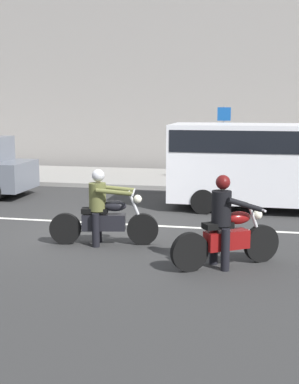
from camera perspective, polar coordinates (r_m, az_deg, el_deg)
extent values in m
plane|color=#2D2D2D|center=(11.72, -6.29, -4.36)|extent=(80.00, 80.00, 0.00)
cube|color=gray|center=(19.32, 1.13, 1.50)|extent=(40.00, 4.40, 0.14)
cube|color=gray|center=(22.62, 2.87, 16.27)|extent=(40.00, 1.40, 10.83)
cube|color=silver|center=(12.44, -3.33, -3.46)|extent=(18.00, 0.14, 0.01)
cylinder|color=black|center=(9.70, 11.98, -5.46)|extent=(0.62, 0.48, 0.67)
cylinder|color=black|center=(8.99, 4.36, -6.48)|extent=(0.62, 0.48, 0.67)
cylinder|color=silver|center=(9.55, 11.45, -3.59)|extent=(0.31, 0.24, 0.74)
cube|color=maroon|center=(9.29, 8.34, -5.13)|extent=(0.81, 0.67, 0.32)
ellipsoid|color=maroon|center=(9.31, 9.56, -2.77)|extent=(0.53, 0.47, 0.22)
cube|color=black|center=(9.13, 7.40, -3.60)|extent=(0.56, 0.49, 0.10)
cylinder|color=silver|center=(9.45, 11.22, -1.63)|extent=(0.43, 0.60, 0.04)
sphere|color=silver|center=(9.52, 11.59, -2.42)|extent=(0.17, 0.17, 0.17)
cylinder|color=silver|center=(9.31, 6.22, -5.81)|extent=(0.62, 0.45, 0.07)
cylinder|color=black|center=(9.08, 8.20, -6.21)|extent=(0.21, 0.21, 0.73)
cylinder|color=black|center=(9.41, 6.96, -5.60)|extent=(0.21, 0.21, 0.73)
cylinder|color=black|center=(9.10, 7.77, -1.74)|extent=(0.47, 0.47, 0.60)
cylinder|color=black|center=(9.07, 10.27, -1.39)|extent=(0.62, 0.46, 0.30)
cylinder|color=black|center=(9.43, 8.84, -0.91)|extent=(0.62, 0.46, 0.30)
sphere|color=tan|center=(9.03, 7.95, 0.87)|extent=(0.20, 0.20, 0.20)
sphere|color=#510F0F|center=(9.03, 7.95, 1.05)|extent=(0.25, 0.25, 0.25)
cylinder|color=black|center=(10.61, -0.74, -4.03)|extent=(0.64, 0.23, 0.63)
cylinder|color=black|center=(10.78, -9.08, -3.93)|extent=(0.64, 0.23, 0.63)
cylinder|color=silver|center=(10.53, -1.40, -2.03)|extent=(0.38, 0.12, 0.81)
cube|color=black|center=(10.64, -4.96, -3.26)|extent=(0.90, 0.43, 0.32)
ellipsoid|color=black|center=(10.54, -3.80, -1.50)|extent=(0.52, 0.32, 0.22)
cube|color=black|center=(10.61, -5.94, -2.01)|extent=(0.56, 0.33, 0.10)
cylinder|color=silver|center=(10.47, -1.74, 0.00)|extent=(0.17, 0.70, 0.04)
sphere|color=silver|center=(10.49, -1.30, -0.76)|extent=(0.17, 0.17, 0.17)
cylinder|color=silver|center=(10.86, -6.43, -3.67)|extent=(0.70, 0.20, 0.07)
cylinder|color=black|center=(10.49, -5.83, -4.14)|extent=(0.18, 0.18, 0.67)
cylinder|color=black|center=(10.87, -5.57, -3.64)|extent=(0.18, 0.18, 0.67)
cylinder|color=brown|center=(10.55, -5.65, -0.53)|extent=(0.40, 0.40, 0.56)
cylinder|color=brown|center=(10.27, -3.81, -0.02)|extent=(0.73, 0.22, 0.16)
cylinder|color=brown|center=(10.70, -3.60, 0.38)|extent=(0.73, 0.22, 0.16)
sphere|color=tan|center=(10.48, -5.57, 1.62)|extent=(0.20, 0.20, 0.20)
sphere|color=#B7B7BC|center=(10.48, -5.58, 1.78)|extent=(0.25, 0.25, 0.25)
cylinder|color=black|center=(16.46, -15.37, 0.58)|extent=(0.64, 1.76, 0.64)
cube|color=silver|center=(14.23, 12.59, 3.08)|extent=(5.06, 1.90, 2.02)
cube|color=black|center=(14.17, 12.68, 5.53)|extent=(4.91, 1.93, 0.56)
cylinder|color=black|center=(14.43, 6.21, -0.38)|extent=(0.64, 1.96, 0.64)
cylinder|color=gray|center=(17.88, 7.99, 5.07)|extent=(0.08, 0.08, 2.55)
cube|color=#1959B2|center=(17.80, 8.07, 8.35)|extent=(0.44, 0.03, 0.44)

